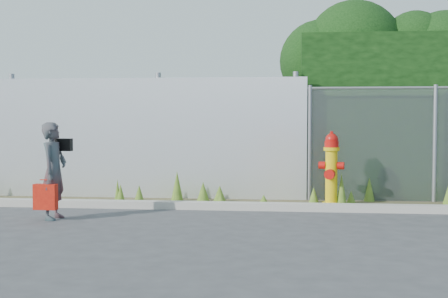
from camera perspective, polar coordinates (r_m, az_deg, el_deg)
ground at (r=8.28m, az=1.01°, el=-7.44°), size 80.00×80.00×0.00m
curb at (r=10.05m, az=1.96°, el=-5.25°), size 16.00×0.22×0.12m
weed_strip at (r=10.70m, az=1.63°, el=-4.37°), size 16.00×1.27×0.54m
corrugated_fence at (r=11.82m, az=-13.46°, el=0.98°), size 8.50×0.21×2.30m
fire_hydrant at (r=10.52m, az=9.79°, el=-1.92°), size 0.42×0.38×1.25m
woman at (r=9.41m, az=-15.30°, el=-1.94°), size 0.38×0.54×1.42m
red_tote_bag at (r=9.31m, az=-16.01°, el=-4.22°), size 0.33×0.12×0.44m
black_shoulder_bag at (r=9.53m, az=-14.45°, el=0.38°), size 0.25×0.10×0.19m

